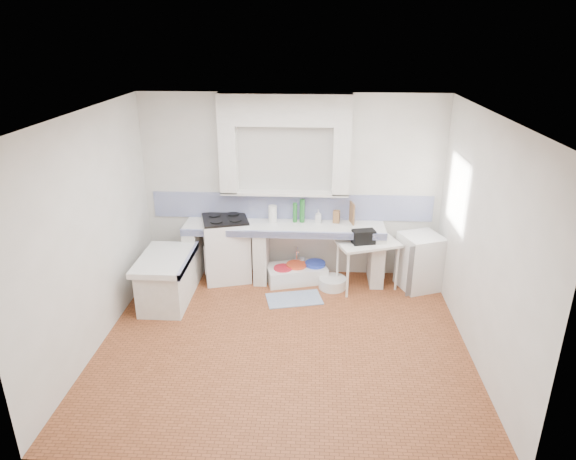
# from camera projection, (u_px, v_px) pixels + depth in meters

# --- Properties ---
(floor) EXTENTS (4.50, 4.50, 0.00)m
(floor) POSITION_uv_depth(u_px,v_px,m) (283.00, 341.00, 6.33)
(floor) COLOR brown
(floor) RESTS_ON ground
(ceiling) EXTENTS (4.50, 4.50, 0.00)m
(ceiling) POSITION_uv_depth(u_px,v_px,m) (283.00, 114.00, 5.30)
(ceiling) COLOR white
(ceiling) RESTS_ON ground
(wall_back) EXTENTS (4.50, 0.00, 4.50)m
(wall_back) POSITION_uv_depth(u_px,v_px,m) (292.00, 187.00, 7.67)
(wall_back) COLOR white
(wall_back) RESTS_ON ground
(wall_front) EXTENTS (4.50, 0.00, 4.50)m
(wall_front) POSITION_uv_depth(u_px,v_px,m) (266.00, 335.00, 3.96)
(wall_front) COLOR white
(wall_front) RESTS_ON ground
(wall_left) EXTENTS (0.00, 4.50, 4.50)m
(wall_left) POSITION_uv_depth(u_px,v_px,m) (91.00, 233.00, 5.93)
(wall_left) COLOR white
(wall_left) RESTS_ON ground
(wall_right) EXTENTS (0.00, 4.50, 4.50)m
(wall_right) POSITION_uv_depth(u_px,v_px,m) (483.00, 242.00, 5.69)
(wall_right) COLOR white
(wall_right) RESTS_ON ground
(alcove_mass) EXTENTS (1.90, 0.25, 0.45)m
(alcove_mass) POSITION_uv_depth(u_px,v_px,m) (284.00, 110.00, 7.13)
(alcove_mass) COLOR white
(alcove_mass) RESTS_ON ground
(window_frame) EXTENTS (0.35, 0.86, 1.06)m
(window_frame) POSITION_uv_depth(u_px,v_px,m) (471.00, 193.00, 6.72)
(window_frame) COLOR #3C2313
(window_frame) RESTS_ON ground
(lace_valance) EXTENTS (0.01, 0.84, 0.24)m
(lace_valance) POSITION_uv_depth(u_px,v_px,m) (464.00, 165.00, 6.59)
(lace_valance) COLOR white
(lace_valance) RESTS_ON ground
(counter_slab) EXTENTS (3.00, 0.60, 0.08)m
(counter_slab) POSITION_uv_depth(u_px,v_px,m) (284.00, 228.00, 7.60)
(counter_slab) COLOR white
(counter_slab) RESTS_ON ground
(counter_lip) EXTENTS (3.00, 0.04, 0.10)m
(counter_lip) POSITION_uv_depth(u_px,v_px,m) (283.00, 235.00, 7.34)
(counter_lip) COLOR navy
(counter_lip) RESTS_ON ground
(counter_pier_left) EXTENTS (0.20, 0.55, 0.82)m
(counter_pier_left) POSITION_uv_depth(u_px,v_px,m) (194.00, 253.00, 7.84)
(counter_pier_left) COLOR white
(counter_pier_left) RESTS_ON ground
(counter_pier_mid) EXTENTS (0.20, 0.55, 0.82)m
(counter_pier_mid) POSITION_uv_depth(u_px,v_px,m) (261.00, 254.00, 7.78)
(counter_pier_mid) COLOR white
(counter_pier_mid) RESTS_ON ground
(counter_pier_right) EXTENTS (0.20, 0.55, 0.82)m
(counter_pier_right) POSITION_uv_depth(u_px,v_px,m) (376.00, 257.00, 7.69)
(counter_pier_right) COLOR white
(counter_pier_right) RESTS_ON ground
(peninsula_top) EXTENTS (0.70, 1.10, 0.08)m
(peninsula_top) POSITION_uv_depth(u_px,v_px,m) (165.00, 260.00, 7.01)
(peninsula_top) COLOR white
(peninsula_top) RESTS_ON ground
(peninsula_base) EXTENTS (0.60, 1.00, 0.62)m
(peninsula_base) POSITION_uv_depth(u_px,v_px,m) (167.00, 282.00, 7.14)
(peninsula_base) COLOR white
(peninsula_base) RESTS_ON ground
(peninsula_lip) EXTENTS (0.04, 1.10, 0.10)m
(peninsula_lip) POSITION_uv_depth(u_px,v_px,m) (189.00, 260.00, 6.99)
(peninsula_lip) COLOR navy
(peninsula_lip) RESTS_ON ground
(backsplash) EXTENTS (4.27, 0.03, 0.40)m
(backsplash) POSITION_uv_depth(u_px,v_px,m) (292.00, 206.00, 7.77)
(backsplash) COLOR navy
(backsplash) RESTS_ON ground
(stove) EXTENTS (0.83, 0.81, 0.96)m
(stove) POSITION_uv_depth(u_px,v_px,m) (226.00, 249.00, 7.80)
(stove) COLOR white
(stove) RESTS_ON ground
(sink) EXTENTS (0.99, 0.71, 0.21)m
(sink) POSITION_uv_depth(u_px,v_px,m) (296.00, 274.00, 7.83)
(sink) COLOR white
(sink) RESTS_ON ground
(side_table) EXTENTS (1.00, 0.76, 0.04)m
(side_table) POSITION_uv_depth(u_px,v_px,m) (367.00, 265.00, 7.52)
(side_table) COLOR white
(side_table) RESTS_ON ground
(fridge) EXTENTS (0.70, 0.70, 0.83)m
(fridge) POSITION_uv_depth(u_px,v_px,m) (420.00, 262.00, 7.53)
(fridge) COLOR white
(fridge) RESTS_ON ground
(bucket_red) EXTENTS (0.36, 0.36, 0.27)m
(bucket_red) POSITION_uv_depth(u_px,v_px,m) (283.00, 275.00, 7.73)
(bucket_red) COLOR red
(bucket_red) RESTS_ON ground
(bucket_orange) EXTENTS (0.35, 0.35, 0.29)m
(bucket_orange) POSITION_uv_depth(u_px,v_px,m) (296.00, 272.00, 7.81)
(bucket_orange) COLOR #F14F26
(bucket_orange) RESTS_ON ground
(bucket_blue) EXTENTS (0.37, 0.37, 0.29)m
(bucket_blue) POSITION_uv_depth(u_px,v_px,m) (315.00, 271.00, 7.84)
(bucket_blue) COLOR blue
(bucket_blue) RESTS_ON ground
(basin_white) EXTENTS (0.54, 0.54, 0.16)m
(basin_white) POSITION_uv_depth(u_px,v_px,m) (332.00, 283.00, 7.62)
(basin_white) COLOR white
(basin_white) RESTS_ON ground
(water_bottle_a) EXTENTS (0.10, 0.10, 0.29)m
(water_bottle_a) POSITION_uv_depth(u_px,v_px,m) (296.00, 267.00, 7.99)
(water_bottle_a) COLOR silver
(water_bottle_a) RESTS_ON ground
(water_bottle_b) EXTENTS (0.11, 0.11, 0.32)m
(water_bottle_b) POSITION_uv_depth(u_px,v_px,m) (302.00, 267.00, 7.94)
(water_bottle_b) COLOR silver
(water_bottle_b) RESTS_ON ground
(black_bag) EXTENTS (0.35, 0.25, 0.20)m
(black_bag) POSITION_uv_depth(u_px,v_px,m) (364.00, 237.00, 7.32)
(black_bag) COLOR black
(black_bag) RESTS_ON side_table
(green_bottle_a) EXTENTS (0.08, 0.08, 0.30)m
(green_bottle_a) POSITION_uv_depth(u_px,v_px,m) (295.00, 213.00, 7.65)
(green_bottle_a) COLOR #216D29
(green_bottle_a) RESTS_ON counter_slab
(green_bottle_b) EXTENTS (0.09, 0.09, 0.36)m
(green_bottle_b) POSITION_uv_depth(u_px,v_px,m) (302.00, 211.00, 7.64)
(green_bottle_b) COLOR #216D29
(green_bottle_b) RESTS_ON counter_slab
(knife_block) EXTENTS (0.11, 0.09, 0.19)m
(knife_block) POSITION_uv_depth(u_px,v_px,m) (336.00, 217.00, 7.64)
(knife_block) COLOR brown
(knife_block) RESTS_ON counter_slab
(cutting_board) EXTENTS (0.07, 0.23, 0.32)m
(cutting_board) POSITION_uv_depth(u_px,v_px,m) (352.00, 213.00, 7.61)
(cutting_board) COLOR brown
(cutting_board) RESTS_ON counter_slab
(paper_towel) EXTENTS (0.16, 0.16, 0.26)m
(paper_towel) POSITION_uv_depth(u_px,v_px,m) (273.00, 214.00, 7.67)
(paper_towel) COLOR white
(paper_towel) RESTS_ON counter_slab
(soap_bottle) EXTENTS (0.09, 0.09, 0.20)m
(soap_bottle) POSITION_uv_depth(u_px,v_px,m) (318.00, 216.00, 7.66)
(soap_bottle) COLOR white
(soap_bottle) RESTS_ON counter_slab
(rug) EXTENTS (0.86, 0.62, 0.01)m
(rug) POSITION_uv_depth(u_px,v_px,m) (294.00, 299.00, 7.31)
(rug) COLOR #44679B
(rug) RESTS_ON ground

